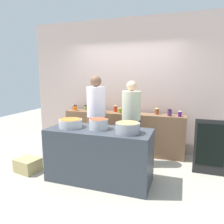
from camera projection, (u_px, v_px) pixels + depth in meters
ground at (106, 172)px, 3.87m from camera, size 12.00×12.00×0.00m
storefront_wall at (127, 85)px, 4.97m from camera, size 4.80×0.12×3.00m
display_shelf at (123, 133)px, 4.82m from camera, size 2.70×0.36×0.91m
prep_table at (99, 155)px, 3.52m from camera, size 1.70×0.70×0.87m
preserve_jar_0 at (74, 107)px, 5.19m from camera, size 0.08×0.08×0.11m
preserve_jar_1 at (75, 108)px, 5.05m from camera, size 0.09×0.09×0.13m
preserve_jar_2 at (86, 108)px, 5.10m from camera, size 0.07×0.07×0.12m
preserve_jar_3 at (90, 108)px, 5.02m from camera, size 0.07×0.07×0.12m
preserve_jar_4 at (96, 108)px, 5.01m from camera, size 0.09×0.09×0.11m
preserve_jar_5 at (98, 109)px, 4.88m from camera, size 0.08×0.08×0.11m
preserve_jar_6 at (104, 109)px, 4.81m from camera, size 0.08×0.08×0.15m
preserve_jar_7 at (115, 109)px, 4.85m from camera, size 0.08×0.08×0.15m
preserve_jar_8 at (120, 110)px, 4.74m from camera, size 0.08×0.08×0.11m
preserve_jar_9 at (126, 110)px, 4.64m from camera, size 0.09×0.09×0.13m
preserve_jar_10 at (133, 111)px, 4.63m from camera, size 0.07×0.07×0.14m
preserve_jar_11 at (157, 111)px, 4.56m from camera, size 0.09×0.09×0.13m
preserve_jar_12 at (170, 113)px, 4.36m from camera, size 0.09×0.09×0.14m
preserve_jar_13 at (180, 114)px, 4.29m from camera, size 0.07×0.07×0.11m
cooking_pot_left at (71, 123)px, 3.55m from camera, size 0.39×0.39×0.14m
cooking_pot_center at (99, 124)px, 3.44m from camera, size 0.31×0.31×0.17m
cooking_pot_right at (128, 128)px, 3.20m from camera, size 0.37×0.37×0.16m
cook_with_tongs at (96, 124)px, 4.20m from camera, size 0.37×0.37×1.73m
cook_in_cap at (131, 128)px, 4.10m from camera, size 0.37×0.37×1.63m
bread_crate at (28, 165)px, 3.88m from camera, size 0.45×0.40×0.24m
chalkboard_sign at (210, 147)px, 3.70m from camera, size 0.54×0.05×0.99m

